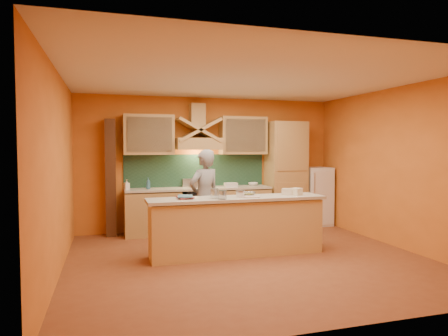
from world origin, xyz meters
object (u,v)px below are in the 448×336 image
object	(u,v)px
fridge	(316,196)
kitchen_scale	(240,195)
stove	(199,210)
mixing_bowl	(248,194)
person	(204,198)

from	to	relation	value
fridge	kitchen_scale	bearing A→B (deg)	-141.58
fridge	stove	bearing A→B (deg)	180.00
stove	mixing_bowl	xyz separation A→B (m)	(0.43, -1.78, 0.53)
stove	kitchen_scale	xyz separation A→B (m)	(0.24, -1.95, 0.54)
person	mixing_bowl	size ratio (longest dim) A/B	6.50
stove	person	bearing A→B (deg)	-98.00
fridge	mixing_bowl	distance (m)	2.90
fridge	person	world-z (taller)	person
kitchen_scale	fridge	bearing A→B (deg)	43.20
stove	fridge	xyz separation A→B (m)	(2.70, 0.00, 0.20)
person	mixing_bowl	bearing A→B (deg)	110.38
fridge	mixing_bowl	size ratio (longest dim) A/B	4.94
stove	fridge	distance (m)	2.71
fridge	person	xyz separation A→B (m)	(-2.86, -1.16, 0.21)
person	kitchen_scale	world-z (taller)	person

